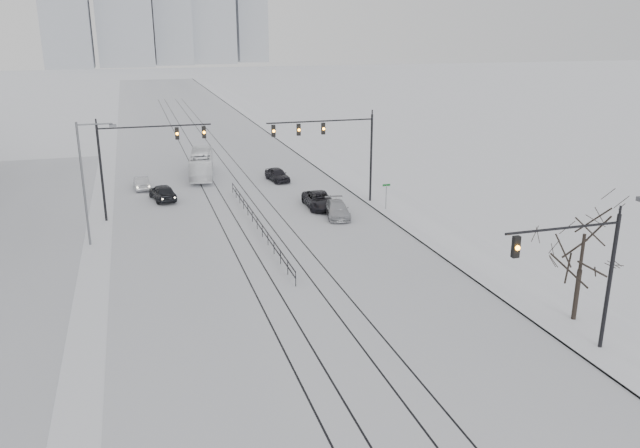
{
  "coord_description": "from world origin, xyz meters",
  "views": [
    {
      "loc": [
        -8.85,
        -16.38,
        15.17
      ],
      "look_at": [
        2.21,
        20.15,
        3.2
      ],
      "focal_mm": 35.0,
      "sensor_mm": 36.0,
      "label": 1
    }
  ],
  "objects_px": {
    "sedan_nb_front": "(319,200)",
    "traffic_mast_near": "(584,267)",
    "sedan_sb_inner": "(163,192)",
    "sedan_nb_right": "(337,210)",
    "box_truck": "(202,164)",
    "sedan_nb_far": "(277,175)",
    "sedan_sb_outer": "(141,183)",
    "bare_tree": "(583,243)"
  },
  "relations": [
    {
      "from": "sedan_nb_front",
      "to": "traffic_mast_near",
      "type": "bearing_deg",
      "value": -79.48
    },
    {
      "from": "sedan_sb_inner",
      "to": "sedan_nb_front",
      "type": "distance_m",
      "value": 14.69
    },
    {
      "from": "sedan_nb_right",
      "to": "box_truck",
      "type": "distance_m",
      "value": 20.58
    },
    {
      "from": "sedan_nb_right",
      "to": "sedan_nb_far",
      "type": "distance_m",
      "value": 14.26
    },
    {
      "from": "sedan_nb_far",
      "to": "sedan_nb_right",
      "type": "bearing_deg",
      "value": -91.18
    },
    {
      "from": "traffic_mast_near",
      "to": "sedan_sb_outer",
      "type": "height_order",
      "value": "traffic_mast_near"
    },
    {
      "from": "sedan_sb_outer",
      "to": "box_truck",
      "type": "distance_m",
      "value": 7.4
    },
    {
      "from": "traffic_mast_near",
      "to": "bare_tree",
      "type": "relative_size",
      "value": 1.15
    },
    {
      "from": "box_truck",
      "to": "bare_tree",
      "type": "bearing_deg",
      "value": 118.55
    },
    {
      "from": "sedan_sb_inner",
      "to": "sedan_nb_front",
      "type": "relative_size",
      "value": 0.89
    },
    {
      "from": "box_truck",
      "to": "sedan_sb_outer",
      "type": "bearing_deg",
      "value": 38.31
    },
    {
      "from": "sedan_nb_front",
      "to": "sedan_nb_right",
      "type": "distance_m",
      "value": 3.21
    },
    {
      "from": "bare_tree",
      "to": "sedan_sb_inner",
      "type": "bearing_deg",
      "value": 121.66
    },
    {
      "from": "sedan_sb_inner",
      "to": "bare_tree",
      "type": "bearing_deg",
      "value": 110.8
    },
    {
      "from": "traffic_mast_near",
      "to": "sedan_nb_right",
      "type": "distance_m",
      "value": 25.96
    },
    {
      "from": "traffic_mast_near",
      "to": "sedan_nb_far",
      "type": "xyz_separation_m",
      "value": [
        -5.53,
        39.54,
        -3.88
      ]
    },
    {
      "from": "bare_tree",
      "to": "sedan_nb_front",
      "type": "bearing_deg",
      "value": 104.67
    },
    {
      "from": "sedan_sb_outer",
      "to": "sedan_nb_front",
      "type": "distance_m",
      "value": 18.86
    },
    {
      "from": "bare_tree",
      "to": "sedan_sb_outer",
      "type": "relative_size",
      "value": 1.59
    },
    {
      "from": "bare_tree",
      "to": "sedan_sb_outer",
      "type": "height_order",
      "value": "bare_tree"
    },
    {
      "from": "sedan_nb_far",
      "to": "bare_tree",
      "type": "bearing_deg",
      "value": -86.43
    },
    {
      "from": "bare_tree",
      "to": "sedan_nb_right",
      "type": "distance_m",
      "value": 23.52
    },
    {
      "from": "traffic_mast_near",
      "to": "sedan_nb_front",
      "type": "bearing_deg",
      "value": 98.51
    },
    {
      "from": "sedan_nb_far",
      "to": "sedan_sb_outer",
      "type": "bearing_deg",
      "value": 168.9
    },
    {
      "from": "traffic_mast_near",
      "to": "sedan_nb_front",
      "type": "xyz_separation_m",
      "value": [
        -4.27,
        28.55,
        -3.87
      ]
    },
    {
      "from": "traffic_mast_near",
      "to": "sedan_sb_inner",
      "type": "distance_m",
      "value": 39.4
    },
    {
      "from": "sedan_sb_inner",
      "to": "sedan_sb_outer",
      "type": "xyz_separation_m",
      "value": [
        -1.77,
        4.97,
        -0.13
      ]
    },
    {
      "from": "sedan_sb_outer",
      "to": "sedan_nb_right",
      "type": "xyz_separation_m",
      "value": [
        15.51,
        -14.71,
        0.02
      ]
    },
    {
      "from": "traffic_mast_near",
      "to": "bare_tree",
      "type": "height_order",
      "value": "traffic_mast_near"
    },
    {
      "from": "sedan_sb_outer",
      "to": "sedan_nb_right",
      "type": "relative_size",
      "value": 0.85
    },
    {
      "from": "sedan_sb_inner",
      "to": "sedan_nb_front",
      "type": "xyz_separation_m",
      "value": [
        13.13,
        -6.59,
        -0.07
      ]
    },
    {
      "from": "sedan_nb_far",
      "to": "sedan_nb_front",
      "type": "bearing_deg",
      "value": -92.17
    },
    {
      "from": "sedan_nb_front",
      "to": "sedan_nb_far",
      "type": "bearing_deg",
      "value": 98.54
    },
    {
      "from": "sedan_nb_far",
      "to": "box_truck",
      "type": "height_order",
      "value": "box_truck"
    },
    {
      "from": "box_truck",
      "to": "sedan_nb_right",
      "type": "bearing_deg",
      "value": 124.5
    },
    {
      "from": "sedan_sb_inner",
      "to": "sedan_sb_outer",
      "type": "relative_size",
      "value": 1.16
    },
    {
      "from": "traffic_mast_near",
      "to": "sedan_sb_inner",
      "type": "xyz_separation_m",
      "value": [
        -17.4,
        35.15,
        -3.8
      ]
    },
    {
      "from": "sedan_sb_inner",
      "to": "sedan_nb_front",
      "type": "bearing_deg",
      "value": 142.48
    },
    {
      "from": "sedan_sb_inner",
      "to": "box_truck",
      "type": "relative_size",
      "value": 0.46
    },
    {
      "from": "sedan_sb_outer",
      "to": "sedan_nb_far",
      "type": "height_order",
      "value": "sedan_nb_far"
    },
    {
      "from": "sedan_nb_far",
      "to": "box_truck",
      "type": "xyz_separation_m",
      "value": [
        -7.28,
        4.28,
        0.66
      ]
    },
    {
      "from": "sedan_nb_right",
      "to": "sedan_nb_far",
      "type": "xyz_separation_m",
      "value": [
        -1.87,
        14.14,
        0.03
      ]
    }
  ]
}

